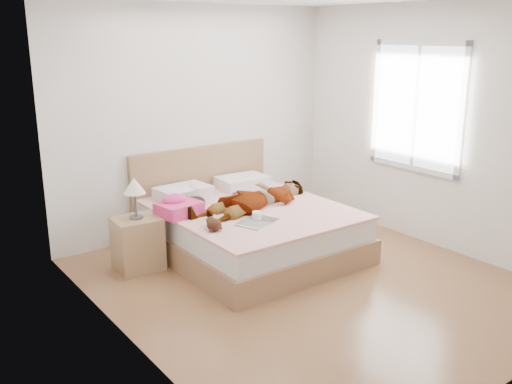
% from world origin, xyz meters
% --- Properties ---
extents(ground, '(4.00, 4.00, 0.00)m').
position_xyz_m(ground, '(0.00, 0.00, 0.00)').
color(ground, '#4E2A18').
rests_on(ground, ground).
extents(woman, '(1.68, 0.91, 0.22)m').
position_xyz_m(woman, '(0.07, 0.98, 0.62)').
color(woman, white).
rests_on(woman, bed).
extents(hair, '(0.53, 0.59, 0.07)m').
position_xyz_m(hair, '(-0.50, 1.43, 0.55)').
color(hair, black).
rests_on(hair, bed).
extents(phone, '(0.07, 0.11, 0.06)m').
position_xyz_m(phone, '(-0.43, 1.38, 0.71)').
color(phone, silver).
rests_on(phone, bed).
extents(room_shell, '(4.00, 4.00, 4.00)m').
position_xyz_m(room_shell, '(1.77, 0.30, 1.50)').
color(room_shell, white).
rests_on(room_shell, ground).
extents(bed, '(1.80, 2.08, 1.00)m').
position_xyz_m(bed, '(0.00, 1.04, 0.28)').
color(bed, brown).
rests_on(bed, ground).
extents(towel, '(0.46, 0.39, 0.22)m').
position_xyz_m(towel, '(-0.74, 1.17, 0.60)').
color(towel, '#F84384').
rests_on(towel, bed).
extents(magazine, '(0.49, 0.40, 0.02)m').
position_xyz_m(magazine, '(-0.23, 0.51, 0.52)').
color(magazine, white).
rests_on(magazine, bed).
extents(coffee_mug, '(0.14, 0.11, 0.10)m').
position_xyz_m(coffee_mug, '(-0.22, 0.53, 0.56)').
color(coffee_mug, white).
rests_on(coffee_mug, bed).
extents(plush_toy, '(0.16, 0.23, 0.12)m').
position_xyz_m(plush_toy, '(-0.70, 0.56, 0.57)').
color(plush_toy, black).
rests_on(plush_toy, bed).
extents(nightstand, '(0.46, 0.42, 0.94)m').
position_xyz_m(nightstand, '(-1.16, 1.25, 0.31)').
color(nightstand, brown).
rests_on(nightstand, ground).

